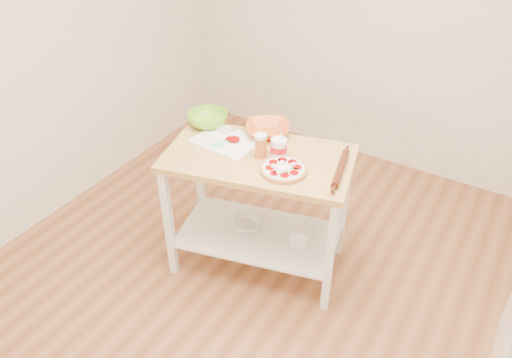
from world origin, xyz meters
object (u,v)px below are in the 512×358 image
object	(u,v)px
cutting_board	(227,140)
orange_bowl	(267,130)
yogurt_tub	(279,148)
rolling_pin	(340,169)
knife	(211,127)
green_bowl	(208,119)
shelf_glass_bowl	(248,224)
spatula	(223,143)
prep_island	(259,189)
pizza	(283,169)
shelf_bin	(300,235)
beer_pint	(261,146)

from	to	relation	value
cutting_board	orange_bowl	distance (m)	0.28
cutting_board	orange_bowl	bearing A→B (deg)	53.82
yogurt_tub	rolling_pin	xyz separation A→B (m)	(0.39, 0.04, -0.04)
knife	orange_bowl	xyz separation A→B (m)	(0.36, 0.14, 0.02)
cutting_board	yogurt_tub	xyz separation A→B (m)	(0.37, 0.02, 0.05)
green_bowl	shelf_glass_bowl	xyz separation A→B (m)	(0.40, -0.14, -0.65)
green_bowl	rolling_pin	world-z (taller)	green_bowl
spatula	orange_bowl	size ratio (longest dim) A/B	0.51
prep_island	pizza	world-z (taller)	pizza
cutting_board	yogurt_tub	world-z (taller)	yogurt_tub
green_bowl	shelf_glass_bowl	bearing A→B (deg)	-19.29
pizza	orange_bowl	world-z (taller)	orange_bowl
prep_island	yogurt_tub	bearing A→B (deg)	27.87
pizza	spatula	xyz separation A→B (m)	(-0.47, 0.06, -0.00)
spatula	prep_island	bearing A→B (deg)	-46.03
pizza	cutting_board	xyz separation A→B (m)	(-0.48, 0.11, -0.01)
prep_island	shelf_glass_bowl	distance (m)	0.37
shelf_glass_bowl	shelf_bin	world-z (taller)	shelf_bin
yogurt_tub	spatula	bearing A→B (deg)	-168.91
orange_bowl	shelf_glass_bowl	bearing A→B (deg)	-92.29
shelf_bin	yogurt_tub	bearing A→B (deg)	-171.45
spatula	shelf_glass_bowl	size ratio (longest dim) A/B	0.72
spatula	green_bowl	world-z (taller)	green_bowl
prep_island	shelf_glass_bowl	world-z (taller)	prep_island
knife	shelf_bin	distance (m)	0.94
cutting_board	shelf_bin	world-z (taller)	cutting_board
pizza	green_bowl	bearing A→B (deg)	162.59
rolling_pin	spatula	bearing A→B (deg)	-171.29
shelf_bin	rolling_pin	bearing A→B (deg)	4.84
knife	rolling_pin	distance (m)	0.94
green_bowl	shelf_bin	distance (m)	1.00
beer_pint	cutting_board	bearing A→B (deg)	171.76
knife	spatula	bearing A→B (deg)	-47.89
knife	beer_pint	size ratio (longest dim) A/B	1.73
knife	shelf_bin	size ratio (longest dim) A/B	2.45
orange_bowl	yogurt_tub	xyz separation A→B (m)	(0.20, -0.20, 0.03)
orange_bowl	rolling_pin	world-z (taller)	orange_bowl
spatula	beer_pint	distance (m)	0.28
spatula	knife	size ratio (longest dim) A/B	0.55
green_bowl	beer_pint	world-z (taller)	beer_pint
yogurt_tub	shelf_bin	xyz separation A→B (m)	(0.17, 0.03, -0.65)
prep_island	green_bowl	distance (m)	0.59
knife	green_bowl	bearing A→B (deg)	127.36
cutting_board	spatula	world-z (taller)	cutting_board
green_bowl	yogurt_tub	xyz separation A→B (m)	(0.60, -0.09, 0.02)
orange_bowl	yogurt_tub	world-z (taller)	yogurt_tub
pizza	cutting_board	world-z (taller)	pizza
spatula	green_bowl	size ratio (longest dim) A/B	0.54
prep_island	orange_bowl	bearing A→B (deg)	109.00
cutting_board	shelf_glass_bowl	size ratio (longest dim) A/B	2.07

